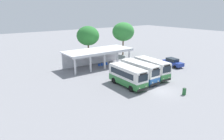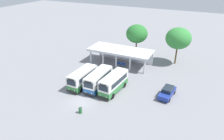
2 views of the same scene
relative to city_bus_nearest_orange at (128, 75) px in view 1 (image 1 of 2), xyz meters
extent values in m
plane|color=gray|center=(2.60, -4.32, -1.66)|extent=(180.00, 180.00, 0.00)
cylinder|color=black|center=(0.98, -2.05, -1.21)|extent=(0.24, 0.90, 0.90)
cylinder|color=black|center=(-1.06, -2.01, -1.21)|extent=(0.24, 0.90, 0.90)
cylinder|color=black|center=(1.06, 2.04, -1.21)|extent=(0.24, 0.90, 0.90)
cylinder|color=black|center=(-0.98, 2.08, -1.21)|extent=(0.24, 0.90, 0.90)
cube|color=#337F3D|center=(0.00, 0.01, -0.80)|extent=(2.28, 6.65, 0.96)
cube|color=silver|center=(0.00, 0.01, 0.44)|extent=(2.28, 6.65, 1.52)
cube|color=silver|center=(0.00, 0.01, 1.26)|extent=(2.21, 6.45, 0.12)
cube|color=black|center=(-0.07, -3.32, -1.13)|extent=(2.04, 0.14, 0.28)
cube|color=#1E2833|center=(-0.06, -3.28, 0.49)|extent=(1.76, 0.08, 0.99)
cube|color=black|center=(-0.06, -3.28, 1.08)|extent=(1.29, 0.08, 0.24)
cube|color=#1E2833|center=(1.07, 0.09, 0.49)|extent=(0.14, 5.29, 0.83)
cube|color=#1E2833|center=(-1.06, 0.14, 0.49)|extent=(0.14, 5.29, 0.83)
sphere|color=#EAEACC|center=(0.53, -3.32, -0.82)|extent=(0.20, 0.20, 0.20)
sphere|color=#EAEACC|center=(-0.66, -3.30, -0.82)|extent=(0.20, 0.20, 0.20)
cylinder|color=black|center=(3.93, -1.54, -1.21)|extent=(0.22, 0.90, 0.90)
cylinder|color=black|center=(1.89, -1.54, -1.21)|extent=(0.22, 0.90, 0.90)
cylinder|color=black|center=(3.92, 2.71, -1.21)|extent=(0.22, 0.90, 0.90)
cylinder|color=black|center=(1.88, 2.70, -1.21)|extent=(0.22, 0.90, 0.90)
cube|color=#23569E|center=(2.91, 0.58, -0.78)|extent=(2.17, 6.85, 0.98)
cube|color=silver|center=(2.91, 0.58, 0.50)|extent=(2.17, 6.85, 1.58)
cube|color=silver|center=(2.91, 0.58, 1.35)|extent=(2.10, 6.64, 0.12)
cube|color=black|center=(2.92, -2.87, -1.13)|extent=(2.03, 0.11, 0.28)
cube|color=#1E2833|center=(2.92, -2.82, 0.55)|extent=(1.76, 0.06, 1.03)
cube|color=black|center=(2.92, -2.82, 1.17)|extent=(1.28, 0.05, 0.24)
cube|color=#1E2833|center=(3.97, 0.68, 0.55)|extent=(0.06, 5.47, 0.87)
cube|color=#1E2833|center=(1.85, 0.68, 0.55)|extent=(0.06, 5.47, 0.87)
sphere|color=#EAEACC|center=(3.51, -2.86, -0.82)|extent=(0.20, 0.20, 0.20)
sphere|color=#EAEACC|center=(2.33, -2.86, -0.82)|extent=(0.20, 0.20, 0.20)
cylinder|color=black|center=(6.66, -1.49, -1.21)|extent=(0.29, 0.91, 0.90)
cylinder|color=black|center=(4.65, -1.33, -1.21)|extent=(0.29, 0.91, 0.90)
cylinder|color=black|center=(6.98, 2.67, -1.21)|extent=(0.29, 0.91, 0.90)
cylinder|color=black|center=(4.97, 2.82, -1.21)|extent=(0.29, 0.91, 0.90)
cube|color=#337F3D|center=(5.81, 0.67, -0.77)|extent=(2.63, 6.87, 1.02)
cube|color=silver|center=(5.81, 0.67, 0.52)|extent=(2.63, 6.87, 1.55)
cube|color=silver|center=(5.81, 0.67, 1.36)|extent=(2.55, 6.66, 0.12)
cube|color=black|center=(5.55, -2.72, -1.13)|extent=(2.01, 0.26, 0.28)
cube|color=#1E2833|center=(5.55, -2.67, 0.57)|extent=(1.73, 0.18, 1.01)
cube|color=black|center=(5.55, -2.67, 1.18)|extent=(1.27, 0.15, 0.24)
cube|color=#1E2833|center=(6.86, 0.69, 0.57)|extent=(0.46, 5.37, 0.85)
cube|color=#1E2833|center=(4.77, 0.85, 0.57)|extent=(0.46, 5.37, 0.85)
sphere|color=#EAEACC|center=(6.13, -2.75, -0.82)|extent=(0.20, 0.20, 0.20)
sphere|color=#EAEACC|center=(4.97, -2.66, -0.82)|extent=(0.20, 0.20, 0.20)
cylinder|color=black|center=(15.13, 1.46, -1.34)|extent=(0.25, 0.66, 0.64)
cylinder|color=black|center=(13.48, 1.65, -1.34)|extent=(0.25, 0.66, 0.64)
cylinder|color=black|center=(15.43, 4.14, -1.34)|extent=(0.25, 0.66, 0.64)
cylinder|color=black|center=(13.78, 4.33, -1.34)|extent=(0.25, 0.66, 0.64)
cube|color=navy|center=(14.45, 2.90, -0.99)|extent=(2.23, 4.52, 0.70)
cube|color=#1E2833|center=(14.48, 3.11, -0.34)|extent=(1.74, 2.42, 0.60)
cylinder|color=silver|center=(-3.93, 9.37, -0.06)|extent=(0.36, 0.36, 3.20)
cylinder|color=silver|center=(-0.84, 9.37, -0.06)|extent=(0.36, 0.36, 3.20)
cylinder|color=silver|center=(2.25, 9.37, -0.06)|extent=(0.36, 0.36, 3.20)
cylinder|color=silver|center=(5.34, 9.37, -0.06)|extent=(0.36, 0.36, 3.20)
cylinder|color=silver|center=(8.43, 9.37, -0.06)|extent=(0.36, 0.36, 3.20)
cube|color=silver|center=(2.25, 14.09, -0.06)|extent=(13.16, 0.20, 3.20)
cube|color=silver|center=(2.25, 11.63, 1.64)|extent=(13.66, 5.62, 0.20)
cube|color=silver|center=(2.25, 8.87, 1.40)|extent=(13.66, 0.10, 0.28)
cylinder|color=slate|center=(2.02, 10.32, -1.44)|extent=(0.03, 0.03, 0.44)
cylinder|color=slate|center=(1.67, 10.31, -1.44)|extent=(0.03, 0.03, 0.44)
cylinder|color=slate|center=(2.01, 10.67, -1.44)|extent=(0.03, 0.03, 0.44)
cylinder|color=slate|center=(1.66, 10.66, -1.44)|extent=(0.03, 0.03, 0.44)
cube|color=#1E4CB2|center=(1.84, 10.49, -1.20)|extent=(0.45, 0.45, 0.04)
cube|color=#1E4CB2|center=(1.84, 10.69, -1.00)|extent=(0.44, 0.05, 0.40)
cylinder|color=slate|center=(2.61, 10.31, -1.44)|extent=(0.03, 0.03, 0.44)
cylinder|color=slate|center=(2.26, 10.30, -1.44)|extent=(0.03, 0.03, 0.44)
cylinder|color=slate|center=(2.60, 10.67, -1.44)|extent=(0.03, 0.03, 0.44)
cylinder|color=slate|center=(2.25, 10.66, -1.44)|extent=(0.03, 0.03, 0.44)
cube|color=#1E4CB2|center=(2.43, 10.49, -1.20)|extent=(0.45, 0.45, 0.04)
cube|color=#1E4CB2|center=(2.43, 10.69, -1.00)|extent=(0.44, 0.05, 0.40)
cylinder|color=slate|center=(3.20, 10.36, -1.44)|extent=(0.03, 0.03, 0.44)
cylinder|color=slate|center=(2.85, 10.35, -1.44)|extent=(0.03, 0.03, 0.44)
cylinder|color=slate|center=(3.19, 10.72, -1.44)|extent=(0.03, 0.03, 0.44)
cylinder|color=slate|center=(2.84, 10.71, -1.44)|extent=(0.03, 0.03, 0.44)
cube|color=#1E4CB2|center=(3.02, 10.54, -1.20)|extent=(0.45, 0.45, 0.04)
cube|color=#1E4CB2|center=(3.01, 10.74, -1.00)|extent=(0.44, 0.05, 0.40)
cylinder|color=slate|center=(3.79, 10.33, -1.44)|extent=(0.03, 0.03, 0.44)
cylinder|color=slate|center=(3.44, 10.32, -1.44)|extent=(0.03, 0.03, 0.44)
cylinder|color=slate|center=(3.78, 10.68, -1.44)|extent=(0.03, 0.03, 0.44)
cylinder|color=slate|center=(3.43, 10.67, -1.44)|extent=(0.03, 0.03, 0.44)
cube|color=#1E4CB2|center=(3.61, 10.50, -1.20)|extent=(0.45, 0.45, 0.04)
cube|color=#1E4CB2|center=(3.60, 10.70, -1.00)|extent=(0.44, 0.05, 0.40)
cylinder|color=brown|center=(3.61, 17.89, 0.12)|extent=(0.32, 0.32, 3.55)
ellipsoid|color=#28722D|center=(3.61, 17.89, 3.77)|extent=(5.00, 5.00, 4.25)
cylinder|color=brown|center=(13.11, 17.17, 0.23)|extent=(0.32, 0.32, 3.78)
ellipsoid|color=#338438|center=(13.11, 17.17, 4.13)|extent=(5.35, 5.35, 4.55)
cylinder|color=#266633|center=(4.05, -6.98, -1.23)|extent=(0.48, 0.48, 0.85)
torus|color=black|center=(4.05, -6.98, -0.79)|extent=(0.49, 0.49, 0.06)
camera|label=1|loc=(-18.42, -21.31, 9.30)|focal=32.10mm
camera|label=2|loc=(18.91, -27.22, 17.29)|focal=33.45mm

